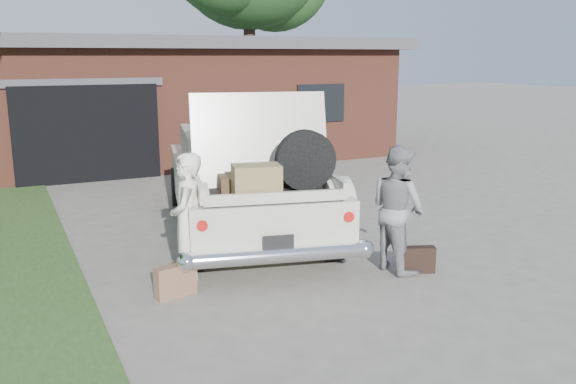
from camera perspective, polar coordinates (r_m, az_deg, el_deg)
name	(u,v)px	position (r m, az deg, el deg)	size (l,w,h in m)	color
ground	(309,287)	(7.73, 1.94, -8.86)	(90.00, 90.00, 0.00)	gray
house	(158,96)	(18.40, -12.10, 8.74)	(12.80, 7.80, 3.30)	brown
sedan	(243,180)	(10.06, -4.20, 1.17)	(3.40, 6.06, 2.35)	beige
woman_left	(187,221)	(7.62, -9.42, -2.67)	(0.62, 0.40, 1.69)	white
woman_right	(398,208)	(8.23, 10.22, -1.53)	(0.82, 0.64, 1.70)	gray
suitcase_left	(175,281)	(7.51, -10.50, -8.16)	(0.50, 0.16, 0.39)	#845D43
suitcase_right	(417,260)	(8.35, 12.02, -6.20)	(0.46, 0.15, 0.35)	black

